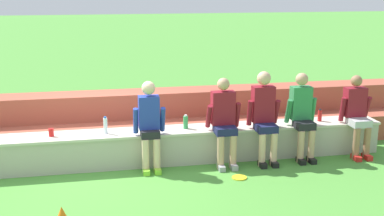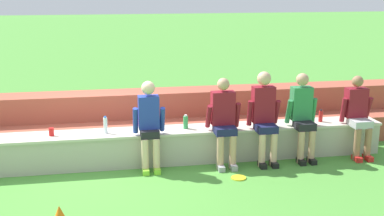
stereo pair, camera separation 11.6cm
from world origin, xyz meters
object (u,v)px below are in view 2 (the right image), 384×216
Objects in this scene: water_bottle_mid_left at (321,116)px; sports_cone at (60,216)px; frisbee at (239,178)px; water_bottle_center_gap at (105,125)px; person_far_right at (303,114)px; person_rightmost_edge at (358,114)px; person_right_of_center at (265,114)px; water_bottle_near_left at (186,122)px; person_center at (224,119)px; plastic_cup_left_end at (51,132)px; person_left_of_center at (149,123)px.

sports_cone is (-4.23, -2.01, -0.51)m from water_bottle_mid_left.
sports_cone is at bearing -156.85° from frisbee.
frisbee is at bearing -24.65° from water_bottle_center_gap.
person_far_right is 1.05× the size of person_rightmost_edge.
water_bottle_near_left is (-1.25, 0.28, -0.15)m from person_right_of_center.
water_bottle_center_gap is at bearing -179.56° from water_bottle_mid_left.
person_rightmost_edge is at bearing 0.52° from person_center.
person_center is 1.35m from person_far_right.
person_right_of_center is 6.58× the size of frisbee.
person_right_of_center is at bearing -165.86° from water_bottle_mid_left.
person_rightmost_edge reaches higher than water_bottle_near_left.
person_rightmost_edge is 6.03× the size of frisbee.
water_bottle_near_left is (-1.92, 0.25, -0.11)m from person_far_right.
person_rightmost_edge is 4.93× the size of water_bottle_center_gap.
water_bottle_center_gap is at bearing 174.38° from person_right_of_center.
person_right_of_center is 5.38× the size of water_bottle_center_gap.
plastic_cup_left_end is (-2.70, 0.28, -0.15)m from person_center.
frisbee is at bearing -163.83° from person_rightmost_edge.
person_left_of_center reaches higher than plastic_cup_left_end.
frisbee is at bearing -151.46° from water_bottle_mid_left.
water_bottle_mid_left is 0.94× the size of frisbee.
plastic_cup_left_end is at bearing -179.73° from water_bottle_mid_left.
person_center is at bearing -179.48° from person_rightmost_edge.
person_left_of_center is 1.61m from frisbee.
person_rightmost_edge is at bearing -5.46° from water_bottle_near_left.
plastic_cup_left_end is at bearing 179.53° from water_bottle_center_gap.
sports_cone is at bearing -151.06° from person_right_of_center.
sports_cone is at bearing -106.40° from water_bottle_center_gap.
person_far_right is 1.62m from frisbee.
person_rightmost_edge is at bearing -2.90° from plastic_cup_left_end.
water_bottle_center_gap reaches higher than water_bottle_near_left.
person_left_of_center reaches higher than person_rightmost_edge.
person_center is at bearing -178.13° from person_far_right.
plastic_cup_left_end is 2.06m from sports_cone.
sports_cone is at bearing -133.07° from water_bottle_near_left.
person_center reaches higher than person_rightmost_edge.
water_bottle_near_left is 1.02× the size of frisbee.
water_bottle_mid_left is 2.04m from frisbee.
person_right_of_center is 5.42× the size of sports_cone.
water_bottle_center_gap is at bearing 176.01° from person_far_right.
frisbee is at bearing -132.59° from person_right_of_center.
water_bottle_mid_left is (2.98, 0.30, -0.11)m from person_left_of_center.
person_rightmost_edge reaches higher than sports_cone.
person_far_right is 3.22m from water_bottle_center_gap.
water_bottle_mid_left is at bearing -0.03° from water_bottle_near_left.
person_rightmost_edge reaches higher than water_bottle_mid_left.
person_center is 6.65× the size of water_bottle_mid_left.
person_right_of_center is 6.46× the size of water_bottle_near_left.
water_bottle_near_left is at bearing 125.37° from frisbee.
water_bottle_mid_left is (3.65, 0.03, -0.03)m from water_bottle_center_gap.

